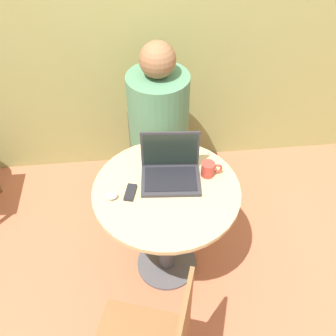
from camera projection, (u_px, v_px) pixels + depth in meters
ground_plane at (167, 264)px, 2.50m from camera, size 12.00×12.00×0.00m
round_table at (166, 211)px, 2.13m from camera, size 0.76×0.76×0.71m
laptop at (170, 169)px, 2.03m from camera, size 0.32×0.25×0.24m
cell_phone at (130, 192)px, 1.98m from camera, size 0.07×0.12×0.02m
computer_mouse at (112, 196)px, 1.95m from camera, size 0.06×0.05×0.03m
coffee_cup at (209, 169)px, 2.05m from camera, size 0.11×0.07×0.08m
person_seated at (158, 134)px, 2.67m from camera, size 0.40×0.60×1.19m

